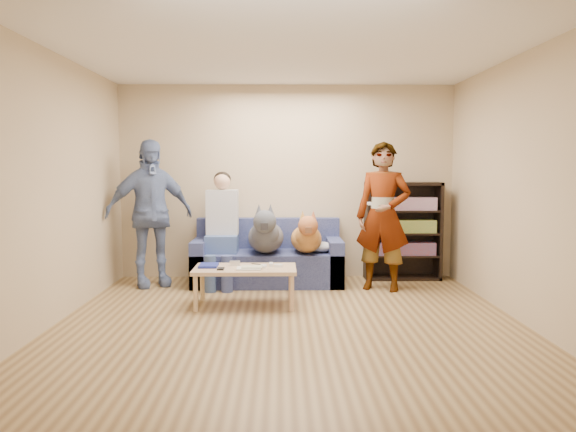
{
  "coord_description": "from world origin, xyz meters",
  "views": [
    {
      "loc": [
        -0.08,
        -5.11,
        1.5
      ],
      "look_at": [
        0.0,
        1.2,
        0.95
      ],
      "focal_mm": 35.0,
      "sensor_mm": 36.0,
      "label": 1
    }
  ],
  "objects_px": {
    "sofa": "(268,261)",
    "bookshelf": "(403,229)",
    "person_standing_left": "(150,213)",
    "coffee_table": "(245,272)",
    "camera_silver": "(235,263)",
    "person_standing_right": "(383,216)",
    "dog_gray": "(266,235)",
    "dog_tan": "(307,237)",
    "notebook_blue": "(209,265)",
    "person_seated": "(222,225)"
  },
  "relations": [
    {
      "from": "dog_tan",
      "to": "coffee_table",
      "type": "distance_m",
      "value": 1.23
    },
    {
      "from": "notebook_blue",
      "to": "bookshelf",
      "type": "bearing_deg",
      "value": 29.93
    },
    {
      "from": "person_standing_left",
      "to": "coffee_table",
      "type": "bearing_deg",
      "value": -66.15
    },
    {
      "from": "notebook_blue",
      "to": "person_standing_left",
      "type": "bearing_deg",
      "value": 130.89
    },
    {
      "from": "person_standing_right",
      "to": "notebook_blue",
      "type": "height_order",
      "value": "person_standing_right"
    },
    {
      "from": "person_standing_right",
      "to": "bookshelf",
      "type": "bearing_deg",
      "value": 81.21
    },
    {
      "from": "sofa",
      "to": "bookshelf",
      "type": "xyz_separation_m",
      "value": [
        1.8,
        0.23,
        0.4
      ]
    },
    {
      "from": "sofa",
      "to": "coffee_table",
      "type": "distance_m",
      "value": 1.23
    },
    {
      "from": "person_standing_left",
      "to": "bookshelf",
      "type": "relative_size",
      "value": 1.42
    },
    {
      "from": "person_seated",
      "to": "dog_gray",
      "type": "distance_m",
      "value": 0.59
    },
    {
      "from": "notebook_blue",
      "to": "dog_tan",
      "type": "xyz_separation_m",
      "value": [
        1.11,
        0.93,
        0.19
      ]
    },
    {
      "from": "notebook_blue",
      "to": "person_seated",
      "type": "distance_m",
      "value": 1.09
    },
    {
      "from": "coffee_table",
      "to": "bookshelf",
      "type": "xyz_separation_m",
      "value": [
        2.02,
        1.44,
        0.31
      ]
    },
    {
      "from": "person_standing_left",
      "to": "dog_gray",
      "type": "height_order",
      "value": "person_standing_left"
    },
    {
      "from": "camera_silver",
      "to": "dog_gray",
      "type": "distance_m",
      "value": 0.92
    },
    {
      "from": "camera_silver",
      "to": "sofa",
      "type": "xyz_separation_m",
      "value": [
        0.34,
        1.09,
        -0.16
      ]
    },
    {
      "from": "person_standing_left",
      "to": "dog_tan",
      "type": "distance_m",
      "value": 2.0
    },
    {
      "from": "notebook_blue",
      "to": "coffee_table",
      "type": "distance_m",
      "value": 0.41
    },
    {
      "from": "camera_silver",
      "to": "dog_tan",
      "type": "distance_m",
      "value": 1.21
    },
    {
      "from": "dog_gray",
      "to": "dog_tan",
      "type": "height_order",
      "value": "dog_gray"
    },
    {
      "from": "person_standing_left",
      "to": "person_seated",
      "type": "xyz_separation_m",
      "value": [
        0.9,
        0.03,
        -0.15
      ]
    },
    {
      "from": "dog_tan",
      "to": "sofa",
      "type": "bearing_deg",
      "value": 154.7
    },
    {
      "from": "sofa",
      "to": "bookshelf",
      "type": "relative_size",
      "value": 1.46
    },
    {
      "from": "person_standing_left",
      "to": "camera_silver",
      "type": "bearing_deg",
      "value": -65.54
    },
    {
      "from": "dog_tan",
      "to": "coffee_table",
      "type": "relative_size",
      "value": 1.05
    },
    {
      "from": "dog_gray",
      "to": "bookshelf",
      "type": "distance_m",
      "value": 1.88
    },
    {
      "from": "person_standing_left",
      "to": "sofa",
      "type": "distance_m",
      "value": 1.62
    },
    {
      "from": "person_standing_left",
      "to": "person_standing_right",
      "type": "bearing_deg",
      "value": -31.83
    },
    {
      "from": "person_standing_left",
      "to": "dog_tan",
      "type": "xyz_separation_m",
      "value": [
        1.97,
        -0.07,
        -0.3
      ]
    },
    {
      "from": "notebook_blue",
      "to": "person_seated",
      "type": "height_order",
      "value": "person_seated"
    },
    {
      "from": "person_standing_right",
      "to": "person_seated",
      "type": "xyz_separation_m",
      "value": [
        -1.99,
        0.31,
        -0.13
      ]
    },
    {
      "from": "person_seated",
      "to": "dog_gray",
      "type": "bearing_deg",
      "value": -12.51
    },
    {
      "from": "person_standing_right",
      "to": "bookshelf",
      "type": "distance_m",
      "value": 0.8
    },
    {
      "from": "camera_silver",
      "to": "bookshelf",
      "type": "xyz_separation_m",
      "value": [
        2.14,
        1.32,
        0.23
      ]
    },
    {
      "from": "person_standing_left",
      "to": "coffee_table",
      "type": "distance_m",
      "value": 1.73
    },
    {
      "from": "notebook_blue",
      "to": "sofa",
      "type": "distance_m",
      "value": 1.32
    },
    {
      "from": "person_standing_right",
      "to": "sofa",
      "type": "relative_size",
      "value": 0.95
    },
    {
      "from": "person_standing_left",
      "to": "camera_silver",
      "type": "relative_size",
      "value": 16.8
    },
    {
      "from": "person_standing_right",
      "to": "dog_gray",
      "type": "distance_m",
      "value": 1.47
    },
    {
      "from": "coffee_table",
      "to": "camera_silver",
      "type": "bearing_deg",
      "value": 135.0
    },
    {
      "from": "person_seated",
      "to": "bookshelf",
      "type": "distance_m",
      "value": 2.41
    },
    {
      "from": "person_standing_right",
      "to": "sofa",
      "type": "bearing_deg",
      "value": -175.61
    },
    {
      "from": "camera_silver",
      "to": "dog_tan",
      "type": "relative_size",
      "value": 0.1
    },
    {
      "from": "person_standing_right",
      "to": "dog_gray",
      "type": "bearing_deg",
      "value": -165.81
    },
    {
      "from": "sofa",
      "to": "person_seated",
      "type": "relative_size",
      "value": 1.29
    },
    {
      "from": "coffee_table",
      "to": "sofa",
      "type": "bearing_deg",
      "value": 79.72
    },
    {
      "from": "sofa",
      "to": "coffee_table",
      "type": "height_order",
      "value": "sofa"
    },
    {
      "from": "bookshelf",
      "to": "dog_tan",
      "type": "bearing_deg",
      "value": -160.38
    },
    {
      "from": "person_standing_left",
      "to": "bookshelf",
      "type": "distance_m",
      "value": 3.32
    },
    {
      "from": "person_standing_right",
      "to": "notebook_blue",
      "type": "bearing_deg",
      "value": -138.94
    }
  ]
}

